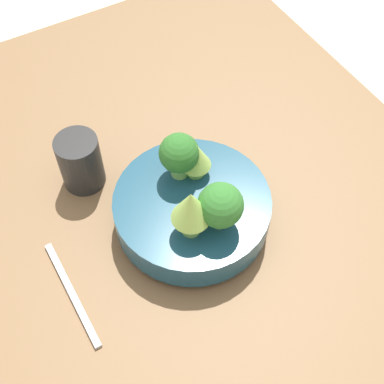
% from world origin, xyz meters
% --- Properties ---
extents(ground_plane, '(6.00, 6.00, 0.00)m').
position_xyz_m(ground_plane, '(0.00, 0.00, 0.00)').
color(ground_plane, beige).
extents(table, '(1.17, 0.82, 0.05)m').
position_xyz_m(table, '(0.00, 0.00, 0.02)').
color(table, brown).
rests_on(table, ground_plane).
extents(bowl, '(0.24, 0.24, 0.06)m').
position_xyz_m(bowl, '(-0.01, -0.03, 0.08)').
color(bowl, navy).
rests_on(bowl, table).
extents(broccoli_floret_right, '(0.07, 0.07, 0.08)m').
position_xyz_m(broccoli_floret_right, '(0.05, -0.02, 0.16)').
color(broccoli_floret_right, '#609347').
rests_on(broccoli_floret_right, bowl).
extents(broccoli_floret_left, '(0.06, 0.06, 0.08)m').
position_xyz_m(broccoli_floret_left, '(-0.06, -0.02, 0.15)').
color(broccoli_floret_left, '#7AB256').
rests_on(broccoli_floret_left, bowl).
extents(romanesco_piece_near, '(0.06, 0.06, 0.09)m').
position_xyz_m(romanesco_piece_near, '(0.04, -0.06, 0.17)').
color(romanesco_piece_near, '#609347').
rests_on(romanesco_piece_near, bowl).
extents(romanesco_piece_far, '(0.05, 0.05, 0.07)m').
position_xyz_m(romanesco_piece_far, '(-0.05, 0.00, 0.15)').
color(romanesco_piece_far, '#6BA34C').
rests_on(romanesco_piece_far, bowl).
extents(cup, '(0.07, 0.07, 0.10)m').
position_xyz_m(cup, '(-0.17, -0.14, 0.10)').
color(cup, black).
rests_on(cup, table).
extents(fork, '(0.18, 0.01, 0.01)m').
position_xyz_m(fork, '(0.01, -0.24, 0.05)').
color(fork, '#B2B2B7').
rests_on(fork, table).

